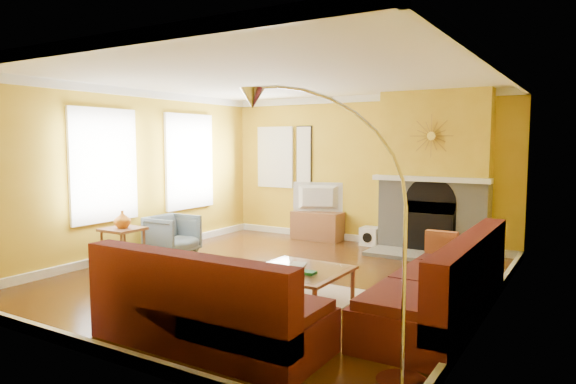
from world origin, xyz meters
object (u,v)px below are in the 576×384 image
Objects in this scene: media_console at (317,226)px; side_table at (123,247)px; coffee_table at (298,287)px; sectional_sofa at (325,270)px; arc_lamp at (329,230)px; armchair at (172,235)px.

side_table is (-1.47, -3.40, 0.03)m from media_console.
side_table reaches higher than coffee_table.
media_console is at bearing 118.97° from sectional_sofa.
media_console is 1.65× the size of side_table.
side_table is at bearing 159.74° from arc_lamp.
media_console is at bearing 114.64° from coffee_table.
sectional_sofa is at bearing -109.83° from armchair.
media_console is 5.71m from arc_lamp.
side_table is (-0.03, -1.00, -0.04)m from armchair.
arc_lamp is (2.71, -4.94, 0.88)m from media_console.
sectional_sofa is 1.59× the size of arc_lamp.
sectional_sofa is 4.17m from media_console.
armchair is 1.23× the size of side_table.
arc_lamp is (4.15, -2.54, 0.82)m from armchair.
sectional_sofa is 3.49× the size of coffee_table.
armchair is 4.94m from arc_lamp.
armchair is at bearing -120.96° from media_console.
arc_lamp is at bearing -20.26° from side_table.
armchair is (-1.44, -2.40, 0.06)m from media_console.
armchair is at bearing 158.56° from coffee_table.
arc_lamp reaches higher than sectional_sofa.
media_console is at bearing 66.66° from side_table.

